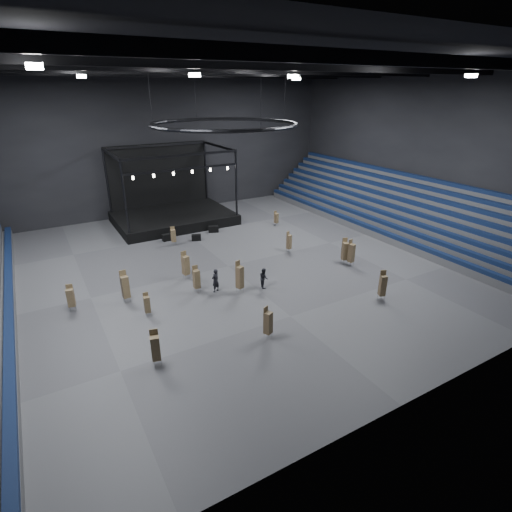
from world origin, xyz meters
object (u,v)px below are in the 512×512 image
chair_stack_8 (345,251)px  chair_stack_9 (186,265)px  chair_stack_11 (71,297)px  chair_stack_13 (240,277)px  stage (171,210)px  flight_case_right (214,229)px  chair_stack_1 (268,322)px  man_center (215,280)px  chair_stack_10 (383,285)px  chair_stack_12 (155,347)px  chair_stack_5 (276,218)px  flight_case_mid (196,237)px  chair_stack_7 (289,241)px  chair_stack_4 (147,304)px  chair_stack_3 (125,286)px  chair_stack_6 (196,279)px  chair_stack_2 (173,235)px  chair_stack_0 (351,253)px  crew_member (264,278)px  flight_case_left (168,237)px

chair_stack_8 → chair_stack_9: 15.16m
chair_stack_11 → chair_stack_13: size_ratio=0.77×
stage → flight_case_right: stage is taller
chair_stack_1 → chair_stack_11: bearing=111.5°
man_center → chair_stack_11: bearing=-37.1°
chair_stack_10 → chair_stack_12: size_ratio=1.03×
flight_case_right → chair_stack_10: size_ratio=0.45×
chair_stack_5 → chair_stack_13: size_ratio=0.65×
stage → flight_case_mid: 8.22m
chair_stack_7 → man_center: 11.11m
chair_stack_8 → chair_stack_4: bearing=-163.5°
chair_stack_1 → chair_stack_13: (1.44, 6.80, 0.20)m
chair_stack_3 → chair_stack_7: chair_stack_3 is taller
stage → chair_stack_9: (-4.43, -16.74, -0.09)m
chair_stack_6 → chair_stack_9: 2.87m
chair_stack_9 → chair_stack_4: bearing=-148.1°
stage → chair_stack_3: (-10.08, -18.38, -0.04)m
chair_stack_7 → chair_stack_2: bearing=122.6°
chair_stack_3 → man_center: bearing=-19.6°
chair_stack_7 → chair_stack_5: bearing=47.7°
chair_stack_2 → chair_stack_4: bearing=-108.3°
chair_stack_8 → chair_stack_10: chair_stack_8 is taller
chair_stack_2 → chair_stack_4: 14.66m
chair_stack_0 → chair_stack_2: chair_stack_0 is taller
chair_stack_7 → chair_stack_6: bearing=178.3°
chair_stack_9 → man_center: size_ratio=1.26×
chair_stack_0 → chair_stack_5: chair_stack_0 is taller
chair_stack_1 → chair_stack_11: (-11.06, 10.58, -0.07)m
chair_stack_3 → chair_stack_4: 3.08m
chair_stack_6 → chair_stack_8: 14.70m
chair_stack_11 → chair_stack_3: bearing=2.9°
chair_stack_3 → chair_stack_4: bearing=-77.7°
chair_stack_5 → chair_stack_13: bearing=-146.3°
chair_stack_5 → chair_stack_8: size_ratio=0.71×
chair_stack_3 → crew_member: (10.78, -3.25, -0.53)m
flight_case_right → chair_stack_4: size_ratio=0.59×
crew_member → chair_stack_9: bearing=60.1°
chair_stack_5 → crew_member: chair_stack_5 is taller
chair_stack_7 → chair_stack_13: size_ratio=0.78×
man_center → chair_stack_12: bearing=20.8°
crew_member → chair_stack_2: bearing=27.7°
flight_case_mid → chair_stack_8: size_ratio=0.40×
flight_case_right → chair_stack_12: chair_stack_12 is taller
man_center → chair_stack_7: bearing=179.0°
chair_stack_9 → chair_stack_11: size_ratio=1.19×
chair_stack_7 → man_center: chair_stack_7 is taller
chair_stack_2 → chair_stack_8: 18.19m
flight_case_left → flight_case_mid: flight_case_left is taller
chair_stack_10 → man_center: (-10.99, 7.93, -0.28)m
chair_stack_2 → chair_stack_7: bearing=-30.5°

